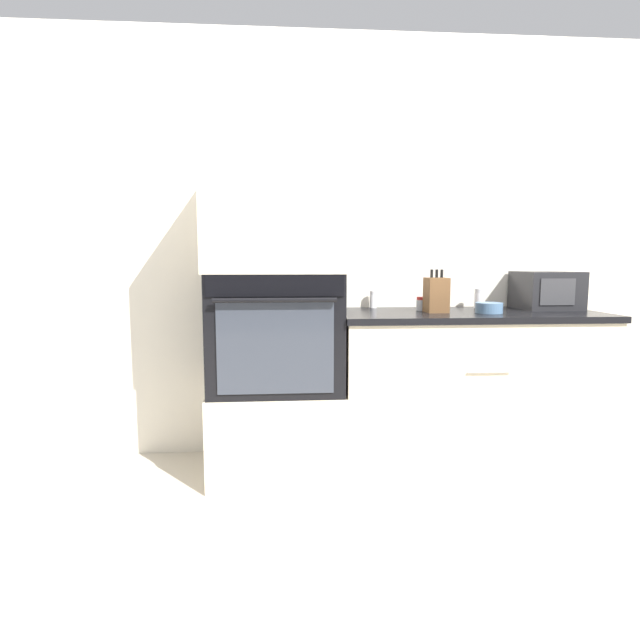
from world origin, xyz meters
The scene contains 12 objects.
ground_plane centered at (0.00, 0.00, 0.00)m, with size 12.00×12.00×0.00m, color beige.
wall_back centered at (0.00, 0.63, 1.25)m, with size 8.00×0.05×2.50m.
oven_cabinet_base centered at (-0.36, 0.30, 0.24)m, with size 0.72×0.60×0.48m.
wall_oven centered at (-0.36, 0.30, 0.80)m, with size 0.70×0.64×0.63m.
oven_cabinet_upper centered at (-0.36, 0.30, 1.42)m, with size 0.72×0.60×0.62m.
counter_unit centered at (0.72, 0.30, 0.45)m, with size 1.46×0.63×0.89m.
microwave centered at (1.23, 0.43, 1.00)m, with size 0.33×0.32×0.22m.
knife_block centered at (0.52, 0.28, 0.99)m, with size 0.11×0.14×0.24m.
bowl centered at (0.80, 0.22, 0.92)m, with size 0.15×0.15×0.06m.
condiment_jar_near centered at (0.22, 0.56, 0.94)m, with size 0.04×0.04×0.10m.
condiment_jar_mid centered at (0.85, 0.50, 0.95)m, with size 0.05×0.05×0.12m.
condiment_jar_far centered at (0.46, 0.38, 0.93)m, with size 0.05×0.05×0.08m.
Camera 1 is at (-0.32, -2.41, 1.17)m, focal length 28.00 mm.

